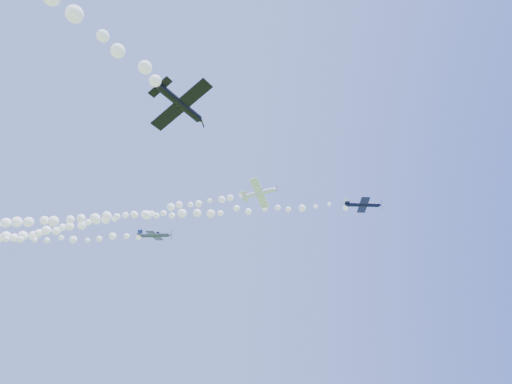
{
  "coord_description": "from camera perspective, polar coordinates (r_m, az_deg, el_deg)",
  "views": [
    {
      "loc": [
        -6.21,
        -66.83,
        2.0
      ],
      "look_at": [
        2.04,
        -5.91,
        44.11
      ],
      "focal_mm": 30.0,
      "sensor_mm": 36.0,
      "label": 1
    }
  ],
  "objects": [
    {
      "name": "plane_black",
      "position": [
        43.85,
        -9.99,
        11.44
      ],
      "size": [
        6.12,
        6.11,
        2.39
      ],
      "rotation": [
        -0.31,
        -0.06,
        0.84
      ],
      "color": "black"
    },
    {
      "name": "plane_navy",
      "position": [
        88.13,
        14.09,
        -1.64
      ],
      "size": [
        7.75,
        8.06,
        2.92
      ],
      "rotation": [
        0.18,
        0.08,
        -0.22
      ],
      "color": "black"
    },
    {
      "name": "plane_grey",
      "position": [
        87.37,
        -13.35,
        -5.63
      ],
      "size": [
        7.14,
        7.35,
        2.32
      ],
      "rotation": [
        0.26,
        0.01,
        -0.19
      ],
      "color": "#383E51"
    },
    {
      "name": "smoke_trail_white",
      "position": [
        97.76,
        -19.73,
        -3.65
      ],
      "size": [
        59.98,
        28.92,
        3.16
      ],
      "primitive_type": null,
      "color": "white"
    },
    {
      "name": "smoke_trail_navy",
      "position": [
        92.17,
        -15.46,
        -3.1
      ],
      "size": [
        85.6,
        21.61,
        3.01
      ],
      "primitive_type": null,
      "color": "white"
    },
    {
      "name": "plane_white",
      "position": [
        83.62,
        0.44,
        -0.14
      ],
      "size": [
        7.37,
        7.57,
        2.54
      ],
      "rotation": [
        -0.26,
        -0.08,
        -0.43
      ],
      "color": "white"
    }
  ]
}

